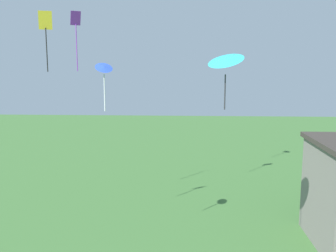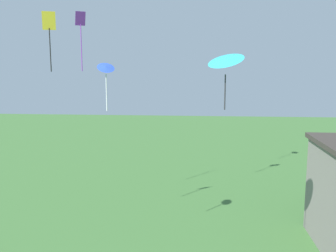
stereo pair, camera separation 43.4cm
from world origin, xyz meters
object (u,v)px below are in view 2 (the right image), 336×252
at_px(kite_purple_streamer, 81,31).
at_px(kite_blue_delta, 106,70).
at_px(kite_cyan_delta, 226,60).
at_px(kite_yellow_diamond, 49,31).

bearing_deg(kite_purple_streamer, kite_blue_delta, -62.08).
bearing_deg(kite_cyan_delta, kite_blue_delta, 155.38).
height_order(kite_blue_delta, kite_yellow_diamond, kite_yellow_diamond).
height_order(kite_blue_delta, kite_purple_streamer, kite_purple_streamer).
bearing_deg(kite_blue_delta, kite_cyan_delta, -24.62).
height_order(kite_yellow_diamond, kite_purple_streamer, kite_purple_streamer).
height_order(kite_blue_delta, kite_cyan_delta, kite_cyan_delta).
distance_m(kite_yellow_diamond, kite_purple_streamer, 4.04).
bearing_deg(kite_purple_streamer, kite_yellow_diamond, -93.23).
distance_m(kite_blue_delta, kite_cyan_delta, 5.58).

